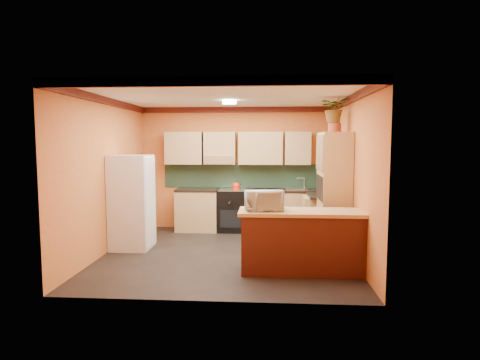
{
  "coord_description": "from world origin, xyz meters",
  "views": [
    {
      "loc": [
        0.69,
        -6.79,
        1.94
      ],
      "look_at": [
        0.2,
        0.45,
        1.25
      ],
      "focal_mm": 30.0,
      "sensor_mm": 36.0,
      "label": 1
    }
  ],
  "objects_px": {
    "fridge": "(132,202)",
    "breakfast_bar": "(303,243)",
    "microwave": "(264,200)",
    "pantry": "(333,193)",
    "base_cabinets_back": "(260,211)",
    "stove": "(232,210)"
  },
  "relations": [
    {
      "from": "base_cabinets_back",
      "to": "fridge",
      "type": "relative_size",
      "value": 2.15
    },
    {
      "from": "base_cabinets_back",
      "to": "breakfast_bar",
      "type": "xyz_separation_m",
      "value": [
        0.67,
        -2.72,
        0.0
      ]
    },
    {
      "from": "base_cabinets_back",
      "to": "breakfast_bar",
      "type": "relative_size",
      "value": 2.03
    },
    {
      "from": "fridge",
      "to": "microwave",
      "type": "distance_m",
      "value": 2.67
    },
    {
      "from": "breakfast_bar",
      "to": "fridge",
      "type": "bearing_deg",
      "value": 158.69
    },
    {
      "from": "microwave",
      "to": "pantry",
      "type": "bearing_deg",
      "value": 34.84
    },
    {
      "from": "fridge",
      "to": "base_cabinets_back",
      "type": "bearing_deg",
      "value": 33.96
    },
    {
      "from": "pantry",
      "to": "breakfast_bar",
      "type": "xyz_separation_m",
      "value": [
        -0.62,
        -1.12,
        -0.61
      ]
    },
    {
      "from": "fridge",
      "to": "breakfast_bar",
      "type": "distance_m",
      "value": 3.23
    },
    {
      "from": "base_cabinets_back",
      "to": "pantry",
      "type": "distance_m",
      "value": 2.14
    },
    {
      "from": "stove",
      "to": "pantry",
      "type": "xyz_separation_m",
      "value": [
        1.92,
        -1.59,
        0.59
      ]
    },
    {
      "from": "fridge",
      "to": "breakfast_bar",
      "type": "relative_size",
      "value": 0.94
    },
    {
      "from": "fridge",
      "to": "pantry",
      "type": "relative_size",
      "value": 0.81
    },
    {
      "from": "stove",
      "to": "pantry",
      "type": "relative_size",
      "value": 0.43
    },
    {
      "from": "pantry",
      "to": "breakfast_bar",
      "type": "bearing_deg",
      "value": -118.83
    },
    {
      "from": "fridge",
      "to": "pantry",
      "type": "xyz_separation_m",
      "value": [
        3.6,
        -0.04,
        0.2
      ]
    },
    {
      "from": "stove",
      "to": "microwave",
      "type": "xyz_separation_m",
      "value": [
        0.72,
        -2.72,
        0.63
      ]
    },
    {
      "from": "stove",
      "to": "breakfast_bar",
      "type": "relative_size",
      "value": 0.51
    },
    {
      "from": "stove",
      "to": "microwave",
      "type": "bearing_deg",
      "value": -75.25
    },
    {
      "from": "pantry",
      "to": "fridge",
      "type": "bearing_deg",
      "value": 179.38
    },
    {
      "from": "base_cabinets_back",
      "to": "breakfast_bar",
      "type": "height_order",
      "value": "same"
    },
    {
      "from": "stove",
      "to": "base_cabinets_back",
      "type": "bearing_deg",
      "value": 0.0
    }
  ]
}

